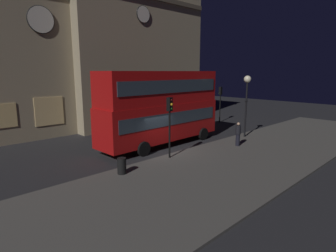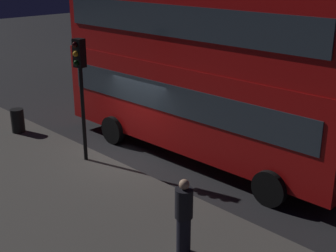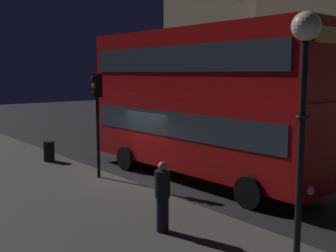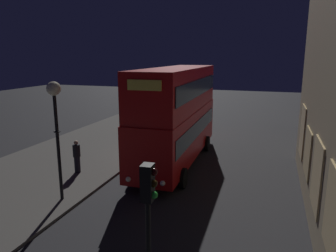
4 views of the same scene
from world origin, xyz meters
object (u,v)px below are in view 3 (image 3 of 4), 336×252
litter_bin (49,151)px  pedestrian (162,196)px  double_decker_bus (197,98)px  traffic_light_near_kerb (97,103)px  street_lamp (304,68)px

litter_bin → pedestrian: bearing=-6.8°
double_decker_bus → traffic_light_near_kerb: bearing=-125.7°
traffic_light_near_kerb → street_lamp: (8.64, -0.20, 1.21)m
street_lamp → litter_bin: size_ratio=5.81×
traffic_light_near_kerb → litter_bin: (-3.86, -0.27, -2.33)m
pedestrian → litter_bin: size_ratio=2.00×
double_decker_bus → litter_bin: size_ratio=12.09×
street_lamp → traffic_light_near_kerb: bearing=178.7°
litter_bin → double_decker_bus: bearing=29.1°
double_decker_bus → traffic_light_near_kerb: size_ratio=2.75×
pedestrian → litter_bin: (-9.50, 1.14, -0.46)m
pedestrian → street_lamp: bearing=-96.1°
traffic_light_near_kerb → pedestrian: 6.11m
double_decker_bus → street_lamp: (6.54, -3.25, 1.03)m
litter_bin → street_lamp: bearing=0.3°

